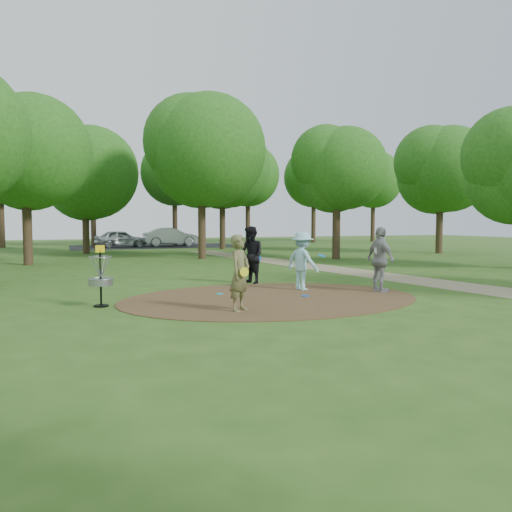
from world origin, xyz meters
name	(u,v)px	position (x,y,z in m)	size (l,w,h in m)	color
ground	(272,298)	(0.00, 0.00, 0.00)	(100.00, 100.00, 0.00)	#2D5119
dirt_clearing	(272,298)	(0.00, 0.00, 0.01)	(8.40, 8.40, 0.02)	#47301C
footpath	(416,280)	(6.50, 2.00, 0.01)	(2.00, 40.00, 0.01)	#8C7A5B
parking_lot	(157,246)	(2.00, 30.00, 0.00)	(14.00, 8.00, 0.01)	black
player_observer_with_disc	(240,273)	(-1.47, -1.56, 0.91)	(0.78, 0.77, 1.82)	brown
player_throwing_with_disc	(302,261)	(1.54, 1.19, 0.91)	(1.34, 1.34, 1.81)	#97D6E1
player_walking_with_disc	(251,255)	(0.60, 3.23, 0.98)	(0.96, 1.11, 1.97)	black
player_waiting_with_disc	(380,260)	(3.52, -0.05, 0.99)	(0.54, 1.18, 1.97)	gray
disc_ground_cyan	(219,294)	(-1.15, 1.19, 0.03)	(0.22, 0.22, 0.02)	#17ABBA
disc_ground_blue	(305,296)	(1.00, -0.08, 0.03)	(0.22, 0.22, 0.02)	blue
car_left	(121,239)	(-1.03, 29.49, 0.71)	(1.67, 4.16, 1.42)	#ADB1B5
car_right	(171,237)	(3.27, 30.07, 0.79)	(1.67, 4.79, 1.58)	#B4B9BD
disc_golf_basket	(101,272)	(-4.50, 0.30, 0.87)	(0.63, 0.63, 1.54)	black
tree_ring	(229,155)	(2.02, 10.06, 5.25)	(37.29, 45.92, 9.30)	#332316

